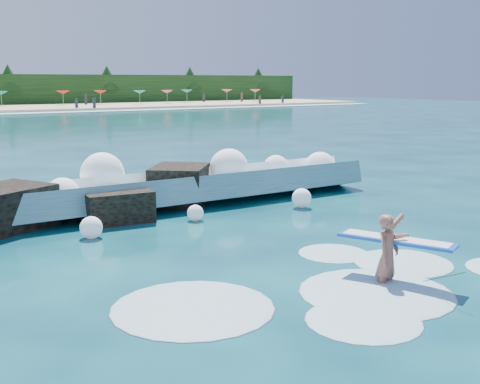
# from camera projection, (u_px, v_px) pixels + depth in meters

# --- Properties ---
(ground) EXTENTS (200.00, 200.00, 0.00)m
(ground) POSITION_uv_depth(u_px,v_px,m) (233.00, 267.00, 13.08)
(ground) COLOR #072939
(ground) RESTS_ON ground
(breaking_wave) EXTENTS (16.11, 2.59, 1.39)m
(breaking_wave) POSITION_uv_depth(u_px,v_px,m) (148.00, 193.00, 19.09)
(breaking_wave) COLOR teal
(breaking_wave) RESTS_ON ground
(rock_cluster) EXTENTS (8.57, 3.37, 1.47)m
(rock_cluster) POSITION_uv_depth(u_px,v_px,m) (94.00, 202.00, 17.76)
(rock_cluster) COLOR black
(rock_cluster) RESTS_ON ground
(surfer_with_board) EXTENTS (1.42, 2.88, 1.71)m
(surfer_with_board) POSITION_uv_depth(u_px,v_px,m) (390.00, 253.00, 11.91)
(surfer_with_board) COLOR #9E5B49
(surfer_with_board) RESTS_ON ground
(wave_spray) EXTENTS (14.68, 4.37, 1.81)m
(wave_spray) POSITION_uv_depth(u_px,v_px,m) (157.00, 179.00, 19.18)
(wave_spray) COLOR white
(wave_spray) RESTS_ON ground
(surf_foam) EXTENTS (9.14, 5.14, 0.15)m
(surf_foam) POSITION_uv_depth(u_px,v_px,m) (332.00, 291.00, 11.60)
(surf_foam) COLOR silver
(surf_foam) RESTS_ON ground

